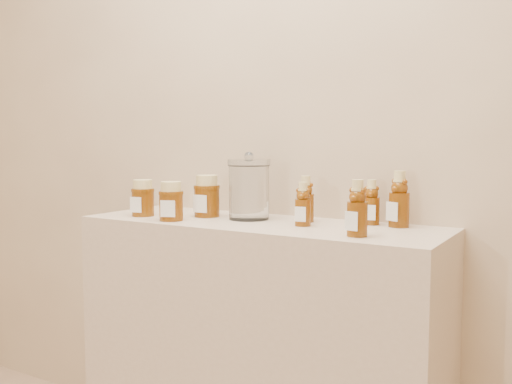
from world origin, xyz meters
The scene contains 11 objects.
wall_back centered at (0.00, 1.75, 1.35)m, with size 3.50×0.02×2.70m, color tan.
display_table centered at (0.00, 1.55, 0.45)m, with size 1.20×0.40×0.90m, color tan.
bear_bottle_back_left centered at (0.13, 1.63, 0.98)m, with size 0.06×0.06×0.17m, color #582906, non-canonical shape.
bear_bottle_back_mid centered at (0.33, 1.68, 0.98)m, with size 0.05×0.05×0.16m, color #582906, non-canonical shape.
bear_bottle_back_right centered at (0.42, 1.68, 1.00)m, with size 0.07×0.07×0.19m, color #582906, non-canonical shape.
bear_bottle_front_left centered at (0.16, 1.55, 0.98)m, with size 0.05×0.05×0.15m, color #582906, non-canonical shape.
bear_bottle_front_right centered at (0.38, 1.45, 0.99)m, with size 0.06×0.06×0.18m, color #582906, non-canonical shape.
honey_jar_left centered at (-0.42, 1.47, 0.96)m, with size 0.08×0.08×0.13m, color #582906, non-canonical shape.
honey_jar_back centered at (-0.22, 1.57, 0.97)m, with size 0.09×0.09×0.14m, color #582906, non-canonical shape.
honey_jar_front centered at (-0.26, 1.43, 0.96)m, with size 0.08×0.08×0.13m, color #582906, non-canonical shape.
glass_canister centered at (-0.06, 1.59, 1.01)m, with size 0.14×0.14×0.22m, color white, non-canonical shape.
Camera 1 is at (0.93, -0.02, 1.16)m, focal length 40.00 mm.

